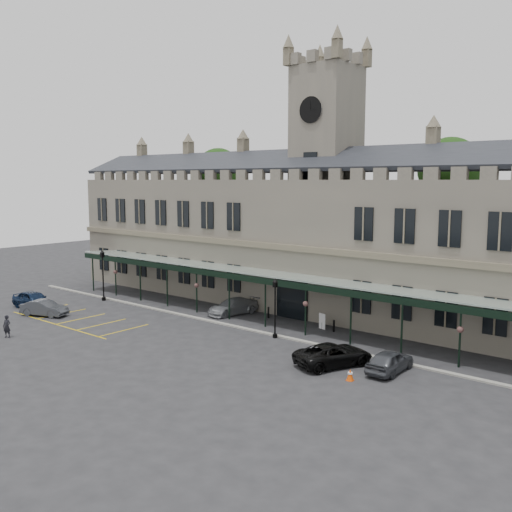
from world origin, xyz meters
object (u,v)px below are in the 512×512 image
Objects in this scene: traffic_cone at (350,375)px; car_left_b at (44,308)px; clock_tower at (326,167)px; car_taxi at (233,306)px; station_building at (324,240)px; person_a at (7,326)px; lamp_post_mid at (275,303)px; sign_board at (322,321)px; lamp_post_left at (103,270)px; car_right_a at (390,361)px; car_van at (333,355)px; car_left_a at (34,300)px.

traffic_cone is 29.51m from car_left_b.
car_taxi is (-5.00, -7.21, -12.40)m from clock_tower.
car_taxi is at bearing 154.05° from traffic_cone.
station_building is at bearing 127.73° from traffic_cone.
lamp_post_mid is at bearing 13.04° from person_a.
sign_board is 9.02m from car_taxi.
lamp_post_left is 1.11× the size of lamp_post_mid.
car_left_b is 2.44× the size of person_a.
car_taxi is 1.17× the size of car_right_a.
clock_tower is 5.35× the size of lamp_post_mid.
clock_tower is 14.59m from sign_board.
car_van is at bearing -12.28° from car_taxi.
lamp_post_mid is 1.09× the size of car_left_b.
car_taxi is at bearing -124.73° from clock_tower.
person_a is at bearing -118.86° from clock_tower.
lamp_post_mid is at bearing -76.32° from station_building.
clock_tower is at bearing 66.87° from car_taxi.
station_building is 9.48m from sign_board.
station_building reaches higher than lamp_post_mid.
sign_board is at bearing -35.08° from car_right_a.
lamp_post_mid is 0.94× the size of car_taxi.
car_taxi is (13.90, 3.90, -2.33)m from lamp_post_left.
car_left_b is 31.06m from car_right_a.
car_left_b is (1.40, -7.26, -2.35)m from lamp_post_left.
car_right_a reaches higher than traffic_cone.
lamp_post_left reaches higher than car_taxi.
sign_board is 0.30× the size of car_right_a.
station_building reaches higher than car_right_a.
station_building is at bearing 34.57° from person_a.
lamp_post_left is 23.49m from sign_board.
car_taxi reaches higher than sign_board.
person_a is (-25.06, -8.53, 0.52)m from traffic_cone.
person_a is at bearing -133.47° from car_left_a.
car_left_a is at bearing -135.86° from car_taxi.
clock_tower reaches higher than car_left_a.
lamp_post_mid reaches higher than car_taxi.
car_left_a reaches higher than sign_board.
traffic_cone is 2.90m from car_van.
sign_board is (3.98, -6.40, -12.49)m from clock_tower.
traffic_cone is 11.98m from sign_board.
traffic_cone is at bearing -32.23° from sign_board.
clock_tower is 21.89m from car_right_a.
clock_tower is at bearing -44.84° from car_right_a.
car_taxi is at bearing -17.34° from car_right_a.
lamp_post_mid is at bearing 1.69° from car_van.
clock_tower is (0.00, 0.09, 6.64)m from station_building.
clock_tower is at bearing 103.58° from lamp_post_mid.
station_building reaches higher than sign_board.
station_building reaches higher than car_taxi.
sign_board is at bearing -83.00° from car_left_b.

